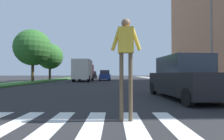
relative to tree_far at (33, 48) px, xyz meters
The scene contains 12 objects.
ground_plane 11.73m from the tree_far, 26.24° to the left, with size 140.00×140.00×0.00m, color #262628.
crosswalk 21.46m from the tree_far, 62.46° to the right, with size 4.95×2.20×0.01m.
median_strip 5.28m from the tree_far, 80.90° to the left, with size 2.92×64.00×0.15m, color #386B2D.
tree_far is the anchor object (origin of this frame).
tree_distant 5.37m from the tree_far, 86.75° to the left, with size 4.16×4.16×5.87m.
sidewalk_right 19.75m from the tree_far, ahead, with size 3.00×64.00×0.15m, color #9E9991.
street_lamp_right 20.36m from the tree_far, 25.06° to the right, with size 1.02×0.24×7.50m.
pedestrian_performer 21.59m from the tree_far, 59.37° to the right, with size 0.75×0.28×2.49m.
suv_crossing 20.48m from the tree_far, 46.57° to the right, with size 2.35×4.75×1.97m.
sedan_midblock 12.13m from the tree_far, 38.27° to the left, with size 2.17×4.30×1.72m.
sedan_distant 18.51m from the tree_far, 71.07° to the left, with size 2.15×4.46×1.67m.
truck_box_delivery 7.47m from the tree_far, 26.15° to the left, with size 2.40×6.20×3.10m.
Camera 1 is at (0.90, 2.60, 1.15)m, focal length 27.82 mm.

